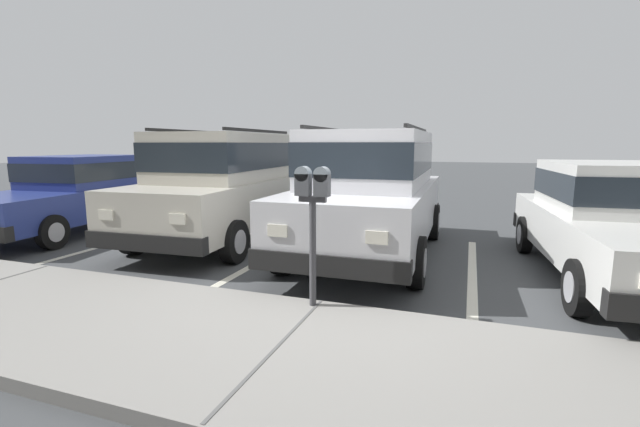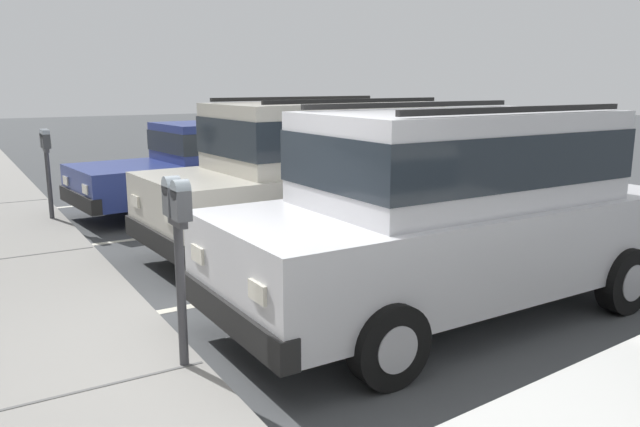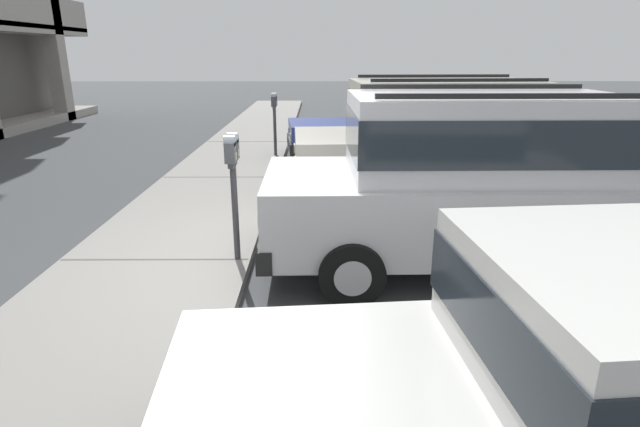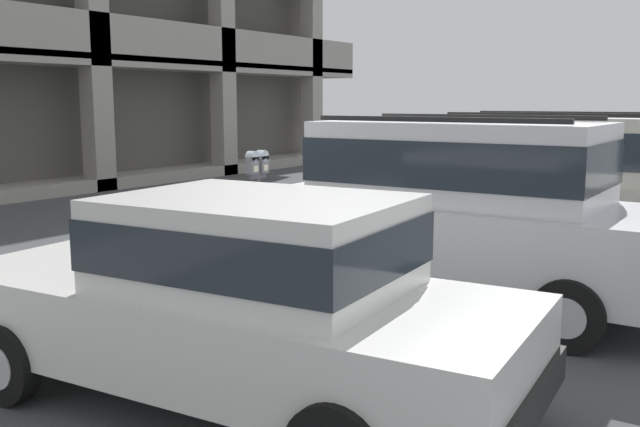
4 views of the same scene
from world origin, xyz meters
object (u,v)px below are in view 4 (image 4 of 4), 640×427
dark_hatchback (552,181)px  parking_meter_far (450,152)px  parking_meter_near (258,179)px  blue_coupe (587,178)px  silver_suv (457,205)px  red_sedan (237,295)px

dark_hatchback → parking_meter_far: (3.34, 2.99, 0.08)m
dark_hatchback → parking_meter_near: size_ratio=3.38×
blue_coupe → dark_hatchback: bearing=-179.8°
silver_suv → red_sedan: 3.34m
parking_meter_near → silver_suv: bearing=-89.7°
dark_hatchback → parking_meter_near: 4.07m
dark_hatchback → blue_coupe: bearing=2.6°
silver_suv → red_sedan: (-3.32, 0.25, -0.27)m
dark_hatchback → parking_meter_far: size_ratio=3.46×
silver_suv → dark_hatchback: (2.79, -0.21, 0.00)m
dark_hatchback → red_sedan: bearing=172.6°
silver_suv → dark_hatchback: 2.80m
red_sedan → parking_meter_near: bearing=32.2°
parking_meter_near → parking_meter_far: size_ratio=1.02×
red_sedan → blue_coupe: 9.46m
silver_suv → blue_coupe: (6.13, 0.12, -0.27)m
dark_hatchback → parking_meter_near: (-2.81, 2.94, 0.11)m
silver_suv → red_sedan: silver_suv is taller
silver_suv → red_sedan: size_ratio=1.04×
silver_suv → parking_meter_far: silver_suv is taller
parking_meter_near → parking_meter_far: (6.15, 0.05, -0.02)m
silver_suv → parking_meter_near: bearing=89.5°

